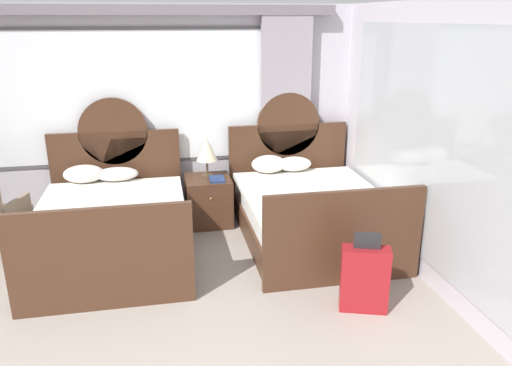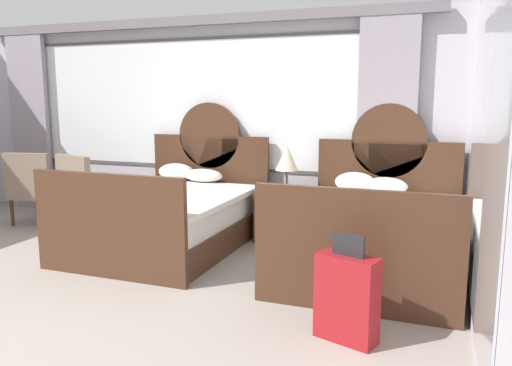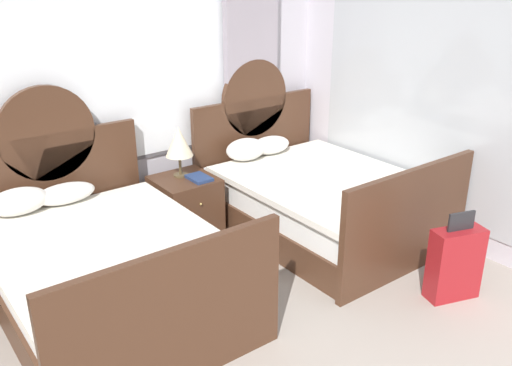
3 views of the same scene
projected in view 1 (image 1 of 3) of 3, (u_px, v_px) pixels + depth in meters
name	position (u px, v px, depth m)	size (l,w,h in m)	color
wall_back_window	(81.00, 111.00, 6.16)	(6.97, 0.22, 2.70)	silver
wall_right_mirror	(445.00, 152.00, 4.58)	(0.08, 4.89, 2.70)	silver
bed_near_window	(113.00, 225.00, 5.49)	(1.61, 2.23, 1.60)	#472B1C
bed_near_mirror	(309.00, 210.00, 5.91)	(1.61, 2.23, 1.60)	#472B1C
nightstand_between_beds	(209.00, 201.00, 6.35)	(0.57, 0.59, 0.61)	#472B1C
table_lamp_on_nightstand	(207.00, 150.00, 6.21)	(0.27, 0.27, 0.50)	brown
book_on_nightstand	(217.00, 179.00, 6.16)	(0.18, 0.26, 0.03)	navy
suitcase_on_floor	(364.00, 279.00, 4.45)	(0.46, 0.31, 0.76)	maroon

